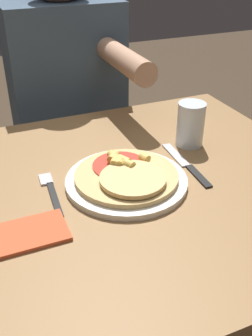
% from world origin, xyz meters
% --- Properties ---
extents(dining_table, '(1.06, 0.83, 0.74)m').
position_xyz_m(dining_table, '(0.00, 0.00, 0.62)').
color(dining_table, olive).
rests_on(dining_table, ground_plane).
extents(plate, '(0.28, 0.28, 0.01)m').
position_xyz_m(plate, '(0.04, 0.00, 0.74)').
color(plate, silver).
rests_on(plate, dining_table).
extents(pizza, '(0.23, 0.23, 0.04)m').
position_xyz_m(pizza, '(0.04, -0.00, 0.76)').
color(pizza, tan).
rests_on(pizza, plate).
extents(fork, '(0.03, 0.18, 0.00)m').
position_xyz_m(fork, '(-0.12, 0.03, 0.74)').
color(fork, black).
rests_on(fork, dining_table).
extents(knife, '(0.03, 0.22, 0.00)m').
position_xyz_m(knife, '(0.21, 0.02, 0.74)').
color(knife, black).
rests_on(knife, dining_table).
extents(drinking_glass, '(0.07, 0.07, 0.12)m').
position_xyz_m(drinking_glass, '(0.27, 0.11, 0.80)').
color(drinking_glass, silver).
rests_on(drinking_glass, dining_table).
extents(napkin, '(0.14, 0.10, 0.01)m').
position_xyz_m(napkin, '(-0.19, -0.09, 0.74)').
color(napkin, '#C6512D').
rests_on(napkin, dining_table).
extents(person_diner, '(0.39, 0.52, 1.22)m').
position_xyz_m(person_diner, '(0.08, 0.63, 0.72)').
color(person_diner, '#2D2D38').
rests_on(person_diner, ground_plane).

